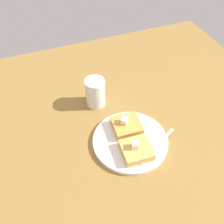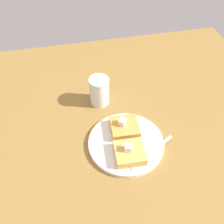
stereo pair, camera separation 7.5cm
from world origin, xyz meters
The scene contains 8 objects.
table_surface centered at (0.00, 0.00, 1.26)cm, with size 112.54×112.54×2.51cm, color olive.
plate centered at (-0.23, 0.55, 3.26)cm, with size 21.85×21.85×1.30cm.
toast_slice_left centered at (-4.64, 0.82, 5.04)cm, with size 7.80×8.07×2.45cm, color tan.
toast_slice_middle centered at (4.18, 0.28, 5.04)cm, with size 7.80×8.07×2.45cm, color gold.
butter_pat_primary centered at (-4.35, 1.28, 7.25)cm, with size 1.98×1.78×1.98cm, color #F4EEC9.
butter_pat_secondary centered at (4.59, 0.62, 7.25)cm, with size 1.98×1.78×1.98cm, color #F7EECA.
fork centered at (-5.19, -4.67, 4.00)cm, with size 8.44×14.95×0.36cm.
syrup_jar centered at (18.77, 4.88, 7.23)cm, with size 6.61×6.61×9.79cm.
Camera 1 is at (-37.98, 20.62, 62.55)cm, focal length 40.00 mm.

